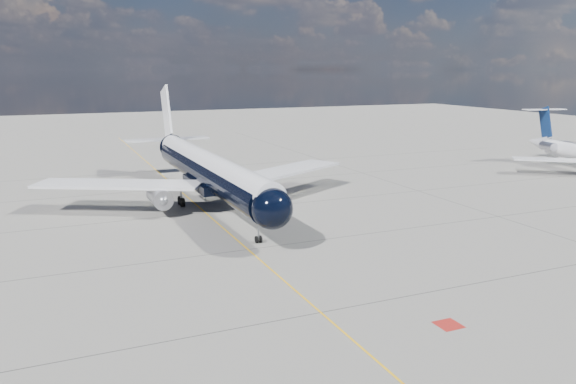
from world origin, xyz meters
The scene contains 4 objects.
ground centered at (0.00, 30.00, 0.00)m, with size 320.00×320.00×0.00m, color gray.
taxiway_centerline centered at (0.00, 25.00, 0.00)m, with size 0.16×160.00×0.01m, color #F4B40C.
red_marking centered at (6.80, -10.00, 0.00)m, with size 1.60×1.60×0.01m, color maroon.
main_airliner centered at (1.42, 29.31, 4.37)m, with size 40.08×48.67×14.09m.
Camera 1 is at (-16.26, -36.92, 16.27)m, focal length 35.00 mm.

